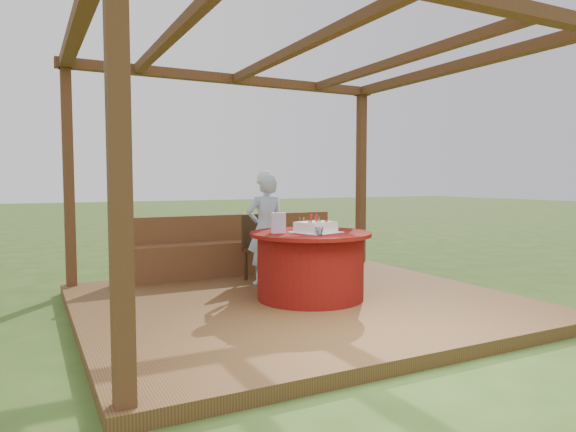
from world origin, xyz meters
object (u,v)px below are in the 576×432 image
object	(u,v)px
elderly_woman	(266,227)
drinking_glass	(319,231)
bench	(239,254)
gift_bag	(279,223)
birthday_cake	(316,227)
table	(310,265)
chair	(260,245)

from	to	relation	value
elderly_woman	drinking_glass	size ratio (longest dim) A/B	15.84
bench	gift_bag	world-z (taller)	gift_bag
drinking_glass	birthday_cake	bearing A→B (deg)	67.24
drinking_glass	bench	bearing A→B (deg)	91.14
birthday_cake	drinking_glass	distance (m)	0.28
table	drinking_glass	size ratio (longest dim) A/B	14.75
bench	drinking_glass	world-z (taller)	drinking_glass
bench	chair	size ratio (longest dim) A/B	3.57
drinking_glass	gift_bag	bearing A→B (deg)	125.48
chair	elderly_woman	world-z (taller)	elderly_woman
chair	elderly_woman	bearing A→B (deg)	-98.20
table	elderly_woman	distance (m)	0.99
chair	gift_bag	size ratio (longest dim) A/B	3.91
table	chair	bearing A→B (deg)	93.14
bench	chair	world-z (taller)	chair
bench	table	size ratio (longest dim) A/B	2.30
gift_bag	table	bearing A→B (deg)	14.48
table	chair	xyz separation A→B (m)	(-0.07, 1.20, 0.09)
table	gift_bag	xyz separation A→B (m)	(-0.35, 0.06, 0.46)
chair	drinking_glass	xyz separation A→B (m)	(-0.01, -1.52, 0.31)
table	elderly_woman	xyz separation A→B (m)	(-0.11, 0.93, 0.34)
gift_bag	chair	bearing A→B (deg)	100.83
table	drinking_glass	bearing A→B (deg)	-103.78
gift_bag	drinking_glass	world-z (taller)	gift_bag
bench	table	distance (m)	1.77
gift_bag	elderly_woman	bearing A→B (deg)	99.02
gift_bag	drinking_glass	bearing A→B (deg)	-29.70
birthday_cake	chair	bearing A→B (deg)	94.42
bench	drinking_glass	xyz separation A→B (m)	(0.04, -2.08, 0.50)
birthday_cake	drinking_glass	bearing A→B (deg)	-112.76
birthday_cake	drinking_glass	xyz separation A→B (m)	(-0.11, -0.26, -0.02)
bench	elderly_woman	bearing A→B (deg)	-89.08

